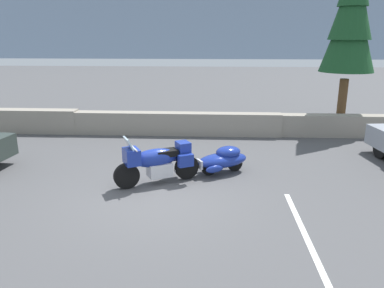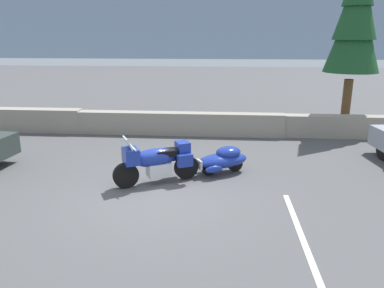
# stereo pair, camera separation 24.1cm
# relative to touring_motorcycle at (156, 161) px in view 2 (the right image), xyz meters

# --- Properties ---
(ground_plane) EXTENTS (80.00, 80.00, 0.00)m
(ground_plane) POSITION_rel_touring_motorcycle_xyz_m (0.05, -0.84, -0.62)
(ground_plane) COLOR #4C4C4F
(stone_guard_wall) EXTENTS (24.00, 0.65, 0.94)m
(stone_guard_wall) POSITION_rel_touring_motorcycle_xyz_m (-0.35, 5.13, -0.18)
(stone_guard_wall) COLOR gray
(stone_guard_wall) RESTS_ON ground
(distant_ridgeline) EXTENTS (240.00, 80.00, 16.00)m
(distant_ridgeline) POSITION_rel_touring_motorcycle_xyz_m (0.05, 95.13, 7.38)
(distant_ridgeline) COLOR #7F93AD
(distant_ridgeline) RESTS_ON ground
(touring_motorcycle) EXTENTS (2.12, 1.36, 1.33)m
(touring_motorcycle) POSITION_rel_touring_motorcycle_xyz_m (0.00, 0.00, 0.00)
(touring_motorcycle) COLOR black
(touring_motorcycle) RESTS_ON ground
(car_shaped_trailer) EXTENTS (2.12, 1.33, 0.76)m
(car_shaped_trailer) POSITION_rel_touring_motorcycle_xyz_m (1.72, 0.88, -0.21)
(car_shaped_trailer) COLOR black
(car_shaped_trailer) RESTS_ON ground
(pine_tree_tall) EXTENTS (2.07, 2.07, 7.30)m
(pine_tree_tall) POSITION_rel_touring_motorcycle_xyz_m (6.59, 6.11, 3.95)
(pine_tree_tall) COLOR brown
(pine_tree_tall) RESTS_ON ground
(parking_stripe_marker) EXTENTS (0.12, 3.60, 0.01)m
(parking_stripe_marker) POSITION_rel_touring_motorcycle_xyz_m (3.26, -2.34, -0.62)
(parking_stripe_marker) COLOR silver
(parking_stripe_marker) RESTS_ON ground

